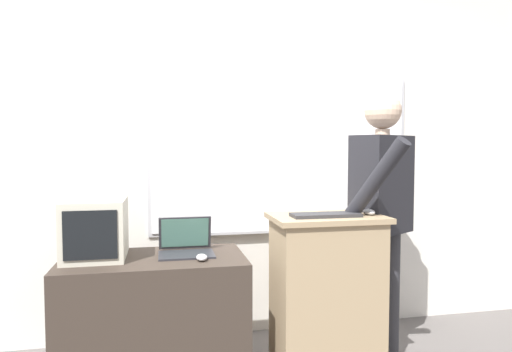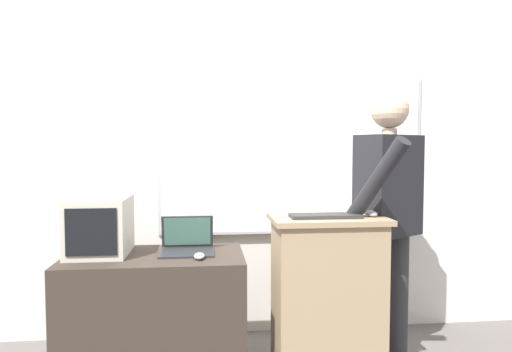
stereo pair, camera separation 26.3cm
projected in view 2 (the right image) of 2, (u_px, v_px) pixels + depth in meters
name	position (u px, v px, depth m)	size (l,w,h in m)	color
back_wall	(253.00, 147.00, 3.35)	(6.40, 0.17, 2.73)	silver
lectern_podium	(327.00, 299.00, 2.63)	(0.65, 0.43, 0.97)	tan
side_desk	(155.00, 319.00, 2.63)	(1.01, 0.57, 0.74)	#382D26
person_presenter	(389.00, 208.00, 2.79)	(0.58, 0.70, 1.70)	#333338
laptop	(187.00, 241.00, 2.70)	(0.31, 0.27, 0.20)	#28282D
wireless_keyboard	(325.00, 216.00, 2.54)	(0.39, 0.15, 0.02)	#2D2D30
computer_mouse_by_laptop	(199.00, 256.00, 2.51)	(0.06, 0.10, 0.03)	#BCBCC1
computer_mouse_by_keyboard	(372.00, 214.00, 2.59)	(0.06, 0.10, 0.03)	#BCBCC1
crt_monitor	(100.00, 226.00, 2.62)	(0.33, 0.41, 0.33)	beige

